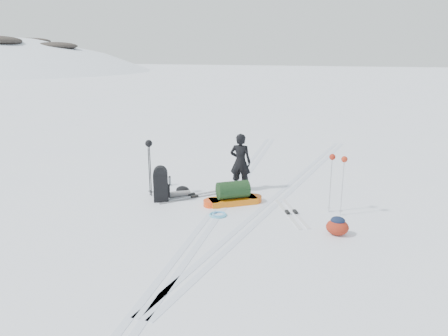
# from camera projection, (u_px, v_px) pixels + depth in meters

# --- Properties ---
(ground) EXTENTS (200.00, 200.00, 0.00)m
(ground) POSITION_uv_depth(u_px,v_px,m) (220.00, 207.00, 11.13)
(ground) COLOR white
(ground) RESTS_ON ground
(ski_tracks) EXTENTS (3.38, 17.97, 0.01)m
(ski_tracks) POSITION_uv_depth(u_px,v_px,m) (252.00, 199.00, 11.74)
(ski_tracks) COLOR silver
(ski_tracks) RESTS_ON ground
(skier) EXTENTS (0.61, 0.41, 1.64)m
(skier) POSITION_uv_depth(u_px,v_px,m) (240.00, 162.00, 12.28)
(skier) COLOR black
(skier) RESTS_ON ground
(pulk_sled) EXTENTS (1.55, 1.28, 0.61)m
(pulk_sled) POSITION_uv_depth(u_px,v_px,m) (233.00, 195.00, 11.33)
(pulk_sled) COLOR orange
(pulk_sled) RESTS_ON ground
(expedition_rucksack) EXTENTS (0.82, 0.93, 0.95)m
(expedition_rucksack) POSITION_uv_depth(u_px,v_px,m) (163.00, 185.00, 11.51)
(expedition_rucksack) COLOR black
(expedition_rucksack) RESTS_ON ground
(ski_poles_black) EXTENTS (0.20, 0.19, 1.56)m
(ski_poles_black) POSITION_uv_depth(u_px,v_px,m) (149.00, 150.00, 11.69)
(ski_poles_black) COLOR black
(ski_poles_black) RESTS_ON ground
(ski_poles_silver) EXTENTS (0.44, 0.30, 1.47)m
(ski_poles_silver) POSITION_uv_depth(u_px,v_px,m) (338.00, 165.00, 10.38)
(ski_poles_silver) COLOR #B2B5B9
(ski_poles_silver) RESTS_ON ground
(touring_skis_grey) EXTENTS (1.58, 1.70, 0.07)m
(touring_skis_grey) POSITION_uv_depth(u_px,v_px,m) (193.00, 196.00, 11.91)
(touring_skis_grey) COLOR gray
(touring_skis_grey) RESTS_ON ground
(touring_skis_white) EXTENTS (1.17, 1.92, 0.07)m
(touring_skis_white) POSITION_uv_depth(u_px,v_px,m) (291.00, 213.00, 10.69)
(touring_skis_white) COLOR silver
(touring_skis_white) RESTS_ON ground
(rope_coil) EXTENTS (0.46, 0.46, 0.05)m
(rope_coil) POSITION_uv_depth(u_px,v_px,m) (218.00, 214.00, 10.57)
(rope_coil) COLOR #56B5D2
(rope_coil) RESTS_ON ground
(small_daypack) EXTENTS (0.60, 0.53, 0.42)m
(small_daypack) POSITION_uv_depth(u_px,v_px,m) (337.00, 226.00, 9.42)
(small_daypack) COLOR maroon
(small_daypack) RESTS_ON ground
(thermos_pair) EXTENTS (0.20, 0.28, 0.29)m
(thermos_pair) POSITION_uv_depth(u_px,v_px,m) (166.00, 181.00, 12.85)
(thermos_pair) COLOR #5C5D63
(thermos_pair) RESTS_ON ground
(stuff_sack) EXTENTS (0.47, 0.42, 0.24)m
(stuff_sack) POSITION_uv_depth(u_px,v_px,m) (183.00, 190.00, 12.08)
(stuff_sack) COLOR black
(stuff_sack) RESTS_ON ground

